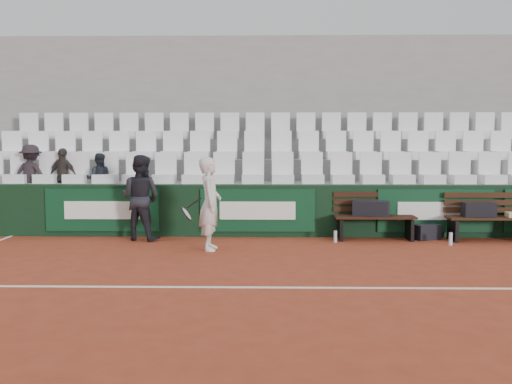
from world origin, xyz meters
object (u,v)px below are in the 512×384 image
(water_bottle_near, at_px, (335,237))
(ball_kid, at_px, (140,198))
(bench_left, at_px, (375,228))
(spectator_c, at_px, (99,157))
(sports_bag_right, at_px, (479,210))
(bench_right, at_px, (488,229))
(sports_bag_left, at_px, (371,208))
(spectator_b, at_px, (63,154))
(spectator_a, at_px, (30,153))
(sports_bag_ground, at_px, (427,232))
(water_bottle_far, at_px, (451,239))
(tennis_player, at_px, (210,204))

(water_bottle_near, height_order, ball_kid, ball_kid)
(bench_left, relative_size, spectator_c, 1.42)
(sports_bag_right, bearing_deg, ball_kid, -179.75)
(bench_right, xyz_separation_m, ball_kid, (-6.46, -0.02, 0.57))
(sports_bag_left, bearing_deg, spectator_b, 171.73)
(sports_bag_right, xyz_separation_m, spectator_a, (-8.75, 0.99, 1.03))
(spectator_a, distance_m, spectator_b, 0.66)
(sports_bag_ground, height_order, spectator_c, spectator_c)
(water_bottle_far, bearing_deg, water_bottle_near, 173.34)
(spectator_c, bearing_deg, sports_bag_left, 163.81)
(sports_bag_ground, height_order, tennis_player, tennis_player)
(sports_bag_left, distance_m, sports_bag_right, 1.98)
(water_bottle_far, relative_size, tennis_player, 0.15)
(sports_bag_right, height_order, water_bottle_far, sports_bag_right)
(bench_left, bearing_deg, water_bottle_far, -24.65)
(tennis_player, bearing_deg, spectator_a, 152.77)
(sports_bag_ground, distance_m, ball_kid, 5.41)
(spectator_a, distance_m, spectator_c, 1.40)
(spectator_b, distance_m, spectator_c, 0.73)
(water_bottle_far, height_order, tennis_player, tennis_player)
(ball_kid, distance_m, spectator_b, 2.21)
(bench_right, relative_size, spectator_b, 1.29)
(sports_bag_right, bearing_deg, spectator_b, 173.04)
(sports_bag_right, distance_m, spectator_c, 7.48)
(ball_kid, bearing_deg, sports_bag_left, -161.02)
(bench_left, height_order, water_bottle_near, bench_left)
(ball_kid, bearing_deg, water_bottle_near, -166.23)
(bench_right, bearing_deg, water_bottle_near, -175.17)
(spectator_b, bearing_deg, bench_right, -166.07)
(sports_bag_ground, distance_m, spectator_a, 8.02)
(sports_bag_right, distance_m, spectator_a, 8.86)
(bench_right, distance_m, tennis_player, 5.19)
(tennis_player, bearing_deg, spectator_b, 148.14)
(sports_bag_left, distance_m, sports_bag_ground, 1.15)
(spectator_a, bearing_deg, water_bottle_far, 179.51)
(bench_left, distance_m, spectator_c, 5.68)
(spectator_b, height_order, spectator_c, spectator_b)
(ball_kid, bearing_deg, spectator_a, -5.09)
(sports_bag_right, distance_m, sports_bag_ground, 1.02)
(ball_kid, xyz_separation_m, spectator_a, (-2.46, 1.01, 0.82))
(spectator_b, relative_size, spectator_c, 1.10)
(spectator_b, bearing_deg, sports_bag_right, -166.16)
(bench_left, distance_m, water_bottle_far, 1.37)
(spectator_b, bearing_deg, tennis_player, 168.95)
(bench_right, distance_m, spectator_c, 7.70)
(sports_bag_left, xyz_separation_m, tennis_player, (-2.92, -1.10, 0.20))
(sports_bag_ground, bearing_deg, ball_kid, -178.32)
(bench_right, distance_m, sports_bag_right, 0.40)
(bench_right, height_order, water_bottle_near, bench_right)
(bench_right, relative_size, spectator_a, 1.22)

